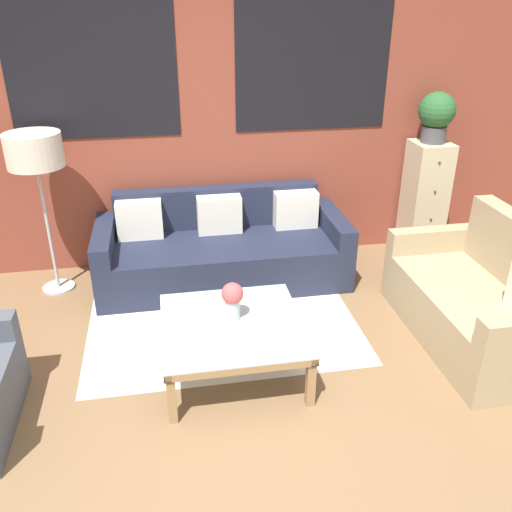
# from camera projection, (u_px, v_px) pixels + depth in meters

# --- Properties ---
(ground_plane) EXTENTS (16.00, 16.00, 0.00)m
(ground_plane) POSITION_uv_depth(u_px,v_px,m) (255.00, 426.00, 3.32)
(ground_plane) COLOR brown
(wall_back_brick) EXTENTS (8.40, 0.09, 2.80)m
(wall_back_brick) POSITION_uv_depth(u_px,v_px,m) (208.00, 114.00, 4.86)
(wall_back_brick) COLOR brown
(wall_back_brick) RESTS_ON ground_plane
(rug) EXTENTS (2.12, 1.51, 0.00)m
(rug) POSITION_uv_depth(u_px,v_px,m) (223.00, 322.00, 4.36)
(rug) COLOR silver
(rug) RESTS_ON ground_plane
(couch_dark) EXTENTS (2.21, 0.88, 0.78)m
(couch_dark) POSITION_uv_depth(u_px,v_px,m) (222.00, 250.00, 4.93)
(couch_dark) COLOR #1E2338
(couch_dark) RESTS_ON ground_plane
(settee_vintage) EXTENTS (0.80, 1.52, 0.92)m
(settee_vintage) POSITION_uv_depth(u_px,v_px,m) (481.00, 303.00, 4.04)
(settee_vintage) COLOR tan
(settee_vintage) RESTS_ON ground_plane
(coffee_table) EXTENTS (0.95, 0.95, 0.39)m
(coffee_table) POSITION_uv_depth(u_px,v_px,m) (233.00, 330.00, 3.67)
(coffee_table) COLOR silver
(coffee_table) RESTS_ON ground_plane
(floor_lamp) EXTENTS (0.45, 0.45, 1.40)m
(floor_lamp) POSITION_uv_depth(u_px,v_px,m) (35.00, 155.00, 4.34)
(floor_lamp) COLOR #B2B2B7
(floor_lamp) RESTS_ON ground_plane
(drawer_cabinet) EXTENTS (0.35, 0.38, 1.13)m
(drawer_cabinet) POSITION_uv_depth(u_px,v_px,m) (424.00, 199.00, 5.33)
(drawer_cabinet) COLOR #C6B793
(drawer_cabinet) RESTS_ON ground_plane
(potted_plant) EXTENTS (0.34, 0.34, 0.46)m
(potted_plant) POSITION_uv_depth(u_px,v_px,m) (436.00, 115.00, 4.97)
(potted_plant) COLOR #47474C
(potted_plant) RESTS_ON drawer_cabinet
(flower_vase) EXTENTS (0.15, 0.15, 0.27)m
(flower_vase) POSITION_uv_depth(u_px,v_px,m) (232.00, 298.00, 3.64)
(flower_vase) COLOR #ADBCC6
(flower_vase) RESTS_ON coffee_table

